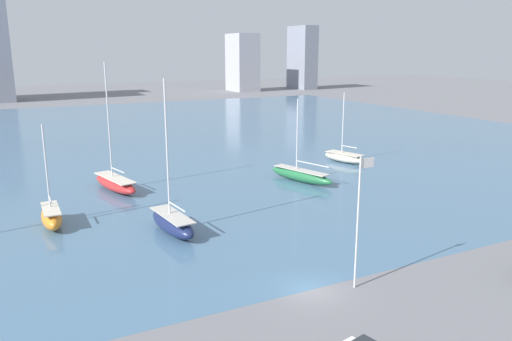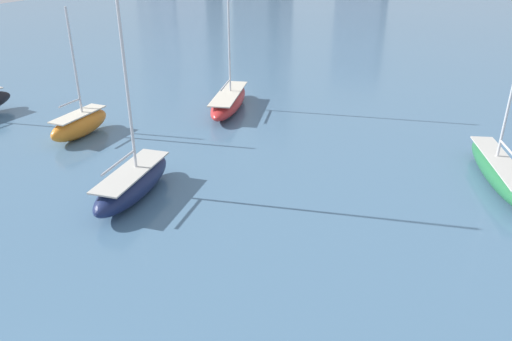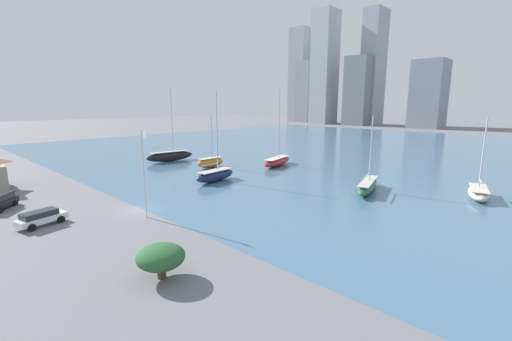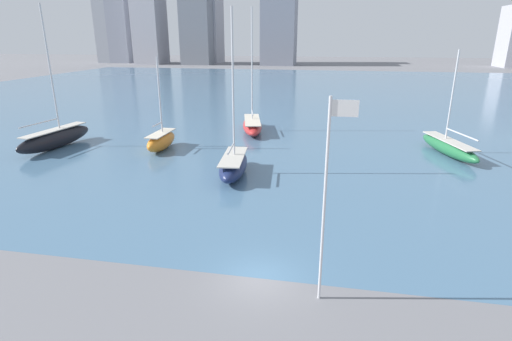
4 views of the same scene
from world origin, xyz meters
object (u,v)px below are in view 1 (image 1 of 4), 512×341
at_px(flag_pole, 359,218).
at_px(sailboat_red, 115,183).
at_px(sailboat_cream, 345,157).
at_px(sailboat_green, 301,175).
at_px(sailboat_navy, 173,223).
at_px(sailboat_orange, 51,216).

bearing_deg(flag_pole, sailboat_red, 106.56).
distance_m(sailboat_cream, sailboat_green, 14.25).
distance_m(sailboat_red, sailboat_cream, 35.39).
xyz_separation_m(sailboat_cream, sailboat_navy, (-33.61, -17.98, 0.21)).
distance_m(flag_pole, sailboat_navy, 19.50).
xyz_separation_m(flag_pole, sailboat_cream, (25.07, 34.96, -4.58)).
bearing_deg(sailboat_orange, sailboat_red, 52.27).
xyz_separation_m(sailboat_green, sailboat_orange, (-31.35, -3.87, 0.17)).
height_order(flag_pole, sailboat_green, sailboat_green).
bearing_deg(sailboat_green, sailboat_orange, 170.69).
bearing_deg(sailboat_navy, sailboat_cream, 22.24).
relative_size(sailboat_cream, sailboat_navy, 0.74).
bearing_deg(sailboat_green, flag_pole, -130.74).
distance_m(sailboat_red, sailboat_orange, 13.53).
xyz_separation_m(sailboat_red, sailboat_orange, (-8.36, -10.64, 0.11)).
height_order(sailboat_cream, sailboat_navy, sailboat_navy).
bearing_deg(sailboat_red, sailboat_navy, -97.23).
bearing_deg(sailboat_cream, sailboat_orange, 178.03).
distance_m(sailboat_red, sailboat_navy, 17.82).
distance_m(flag_pole, sailboat_green, 31.01).
relative_size(sailboat_red, sailboat_orange, 1.55).
xyz_separation_m(flag_pole, sailboat_orange, (-18.69, 24.07, -4.34)).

